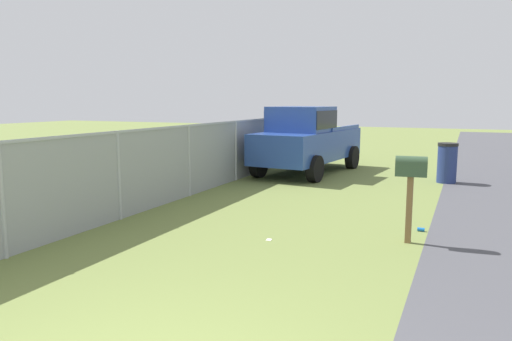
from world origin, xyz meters
name	(u,v)px	position (x,y,z in m)	size (l,w,h in m)	color
mailbox	(411,174)	(5.39, -1.35, 1.12)	(0.25, 0.50, 1.41)	brown
pickup_truck	(306,138)	(11.90, 2.48, 1.10)	(4.98, 2.49, 2.09)	#284793
trash_bin	(447,163)	(11.78, -1.65, 0.56)	(0.54, 0.54, 1.11)	navy
fence_section	(214,153)	(8.54, 3.91, 0.92)	(17.74, 0.07, 1.71)	#9EA3A8
litter_can_far_scatter	(421,229)	(6.18, -1.48, 0.03)	(0.07, 0.07, 0.12)	blue
litter_wrapper_by_mailbox	(269,240)	(4.63, 0.76, 0.00)	(0.12, 0.08, 0.01)	silver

